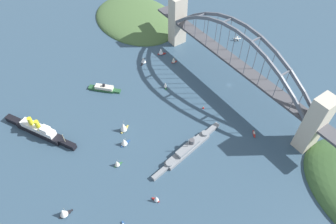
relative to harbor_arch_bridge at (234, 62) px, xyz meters
name	(u,v)px	position (x,y,z in m)	size (l,w,h in m)	color
ground_plane	(229,85)	(0.00, 0.00, -30.99)	(1400.00, 1400.00, 0.00)	#334C60
harbor_arch_bridge	(234,62)	(0.00, 0.00, 0.00)	(251.05, 17.28, 70.49)	beige
headland_east_shore	(138,19)	(166.33, 13.32, -30.99)	(133.78, 99.69, 20.44)	#476638
ocean_liner	(39,130)	(51.48, 186.87, -25.85)	(71.94, 43.02, 18.56)	black
naval_cruiser	(188,148)	(-41.08, 87.33, -28.15)	(17.10, 81.59, 16.87)	gray
harbor_ferry_steamer	(104,88)	(69.21, 112.58, -28.59)	(28.42, 27.39, 7.91)	#23512D
seaplane_taxiing_near_bridge	(237,39)	(54.21, -62.70, -28.85)	(8.61, 8.65, 5.02)	#B7B7B2
small_boat_0	(165,85)	(35.54, 58.33, -27.31)	(6.05, 4.51, 7.77)	#2D6B3D
small_boat_1	(123,127)	(10.37, 122.42, -25.38)	(7.92, 10.37, 12.10)	gold
small_boat_2	(254,134)	(-61.61, 26.87, -30.28)	(6.97, 5.49, 2.01)	#B2231E
small_boat_3	(161,51)	(85.21, 30.32, -26.53)	(6.85, 9.07, 9.43)	#B2231E
small_boat_4	(124,142)	(-3.74, 129.85, -26.58)	(6.69, 10.08, 9.41)	#234C8C
small_boat_5	(63,212)	(-34.33, 198.31, -26.26)	(6.09, 10.66, 10.08)	black
small_boat_6	(156,198)	(-64.11, 135.89, -27.29)	(6.44, 4.80, 7.94)	#B2231E
small_boat_7	(174,60)	(64.32, 27.01, -27.23)	(4.01, 6.86, 8.17)	#B2231E
small_boat_8	(143,60)	(83.39, 55.52, -26.88)	(7.60, 9.48, 8.80)	black
small_boat_10	(117,163)	(-19.07, 145.38, -27.53)	(4.64, 7.89, 7.42)	#2D6B3D
channel_marker_buoy	(203,108)	(-10.17, 44.52, -29.87)	(2.20, 2.20, 2.75)	red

